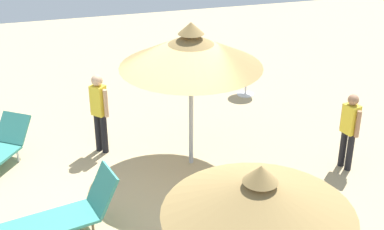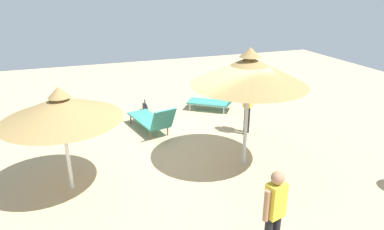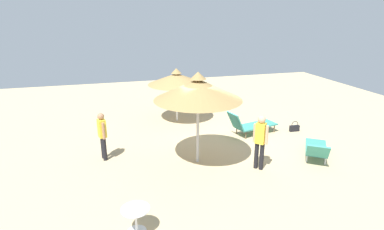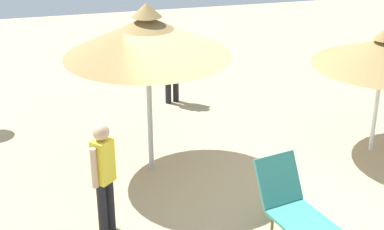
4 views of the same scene
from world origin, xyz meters
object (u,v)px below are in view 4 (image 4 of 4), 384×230
object	(u,v)px
parasol_umbrella_near_left	(147,36)
lounge_chair_far_right	(308,219)
person_standing_front	(104,173)
parasol_umbrella_center	(384,52)
person_standing_back	(172,64)

from	to	relation	value
parasol_umbrella_near_left	lounge_chair_far_right	distance (m)	3.69
parasol_umbrella_near_left	person_standing_front	size ratio (longest dim) A/B	1.70
parasol_umbrella_center	lounge_chair_far_right	bearing A→B (deg)	45.11
lounge_chair_far_right	person_standing_back	xyz separation A→B (m)	(0.69, -5.51, 0.47)
parasol_umbrella_near_left	person_standing_back	xyz separation A→B (m)	(-1.00, -2.88, -1.49)
person_standing_front	parasol_umbrella_near_left	bearing A→B (deg)	-119.73
person_standing_back	person_standing_front	bearing A→B (deg)	66.78
parasol_umbrella_center	person_standing_front	distance (m)	5.27
parasol_umbrella_near_left	parasol_umbrella_center	bearing A→B (deg)	176.31
parasol_umbrella_center	person_standing_back	distance (m)	4.49
parasol_umbrella_center	person_standing_back	xyz separation A→B (m)	(3.06, -3.14, -0.99)
parasol_umbrella_center	person_standing_front	bearing A→B (deg)	15.62
lounge_chair_far_right	person_standing_back	size ratio (longest dim) A/B	1.37
parasol_umbrella_center	person_standing_back	bearing A→B (deg)	-45.75
person_standing_back	person_standing_front	xyz separation A→B (m)	(1.95, 4.54, 0.08)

